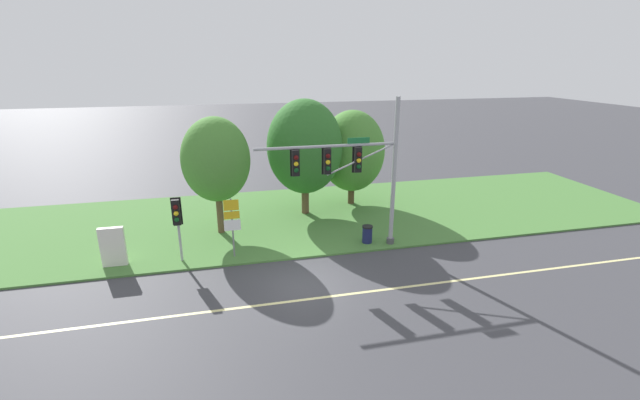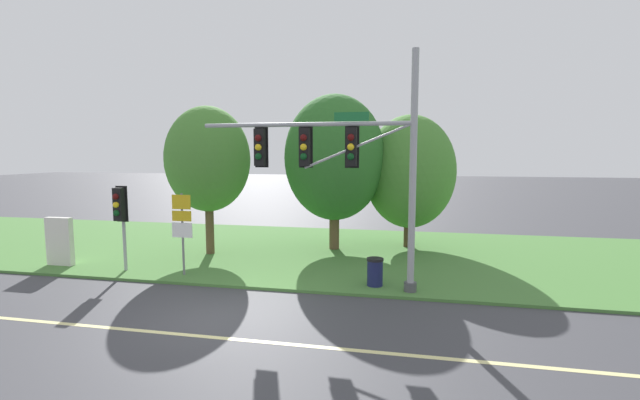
{
  "view_description": "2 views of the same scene",
  "coord_description": "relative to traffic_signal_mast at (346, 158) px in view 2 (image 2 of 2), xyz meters",
  "views": [
    {
      "loc": [
        -3.22,
        -16.19,
        9.34
      ],
      "look_at": [
        1.32,
        3.06,
        2.79
      ],
      "focal_mm": 24.0,
      "sensor_mm": 36.0,
      "label": 1
    },
    {
      "loc": [
        4.95,
        -10.52,
        4.47
      ],
      "look_at": [
        2.05,
        3.72,
        2.91
      ],
      "focal_mm": 24.0,
      "sensor_mm": 36.0,
      "label": 2
    }
  ],
  "objects": [
    {
      "name": "ground_plane",
      "position": [
        -3.02,
        -3.08,
        -4.33
      ],
      "size": [
        160.0,
        160.0,
        0.0
      ],
      "primitive_type": "plane",
      "color": "#3D3D42"
    },
    {
      "name": "lane_stripe",
      "position": [
        -3.02,
        -4.28,
        -4.33
      ],
      "size": [
        36.0,
        0.16,
        0.01
      ],
      "primitive_type": "cube",
      "color": "beige",
      "rests_on": "ground"
    },
    {
      "name": "grass_verge",
      "position": [
        -3.02,
        5.17,
        -4.28
      ],
      "size": [
        48.0,
        11.5,
        0.1
      ],
      "primitive_type": "cube",
      "color": "#477A38",
      "rests_on": "ground"
    },
    {
      "name": "traffic_signal_mast",
      "position": [
        0.0,
        0.0,
        0.0
      ],
      "size": [
        7.11,
        0.49,
        7.56
      ],
      "color": "#9EA0A5",
      "rests_on": "grass_verge"
    },
    {
      "name": "pedestrian_signal_near_kerb",
      "position": [
        -8.44,
        0.25,
        -1.9
      ],
      "size": [
        0.46,
        0.55,
        3.2
      ],
      "color": "#9EA0A5",
      "rests_on": "grass_verge"
    },
    {
      "name": "route_sign_post",
      "position": [
        -5.96,
        0.28,
        -2.34
      ],
      "size": [
        0.78,
        0.08,
        2.98
      ],
      "color": "slate",
      "rests_on": "grass_verge"
    },
    {
      "name": "tree_nearest_road",
      "position": [
        -6.53,
        3.62,
        -0.09
      ],
      "size": [
        3.64,
        3.64,
        6.43
      ],
      "color": "brown",
      "rests_on": "grass_verge"
    },
    {
      "name": "tree_left_of_mast",
      "position": [
        -1.32,
        5.64,
        -0.04
      ],
      "size": [
        4.56,
        4.56,
        7.06
      ],
      "color": "brown",
      "rests_on": "grass_verge"
    },
    {
      "name": "tree_behind_signpost",
      "position": [
        2.04,
        6.79,
        -0.69
      ],
      "size": [
        4.21,
        4.21,
        6.19
      ],
      "color": "#4C3823",
      "rests_on": "grass_verge"
    },
    {
      "name": "info_kiosk",
      "position": [
        -11.44,
        0.58,
        -3.29
      ],
      "size": [
        1.1,
        0.24,
        1.9
      ],
      "color": "silver",
      "rests_on": "grass_verge"
    },
    {
      "name": "trash_bin",
      "position": [
        0.95,
        0.38,
        -3.76
      ],
      "size": [
        0.56,
        0.56,
        0.93
      ],
      "color": "#191E4C",
      "rests_on": "grass_verge"
    }
  ]
}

